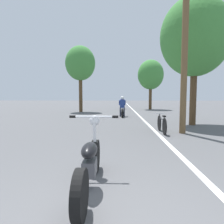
# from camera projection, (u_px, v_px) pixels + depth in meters

# --- Properties ---
(lane_stripe_edge) EXTENTS (0.14, 48.00, 0.01)m
(lane_stripe_edge) POSITION_uv_depth(u_px,v_px,m) (139.00, 115.00, 15.02)
(lane_stripe_edge) COLOR white
(lane_stripe_edge) RESTS_ON ground
(utility_pole) EXTENTS (1.10, 0.24, 7.39)m
(utility_pole) POSITION_uv_depth(u_px,v_px,m) (185.00, 35.00, 7.57)
(utility_pole) COLOR brown
(utility_pole) RESTS_ON ground
(roadside_tree_right_near) EXTENTS (3.38, 3.04, 6.31)m
(roadside_tree_right_near) POSITION_uv_depth(u_px,v_px,m) (195.00, 37.00, 9.77)
(roadside_tree_right_near) COLOR #513A23
(roadside_tree_right_near) RESTS_ON ground
(roadside_tree_right_far) EXTENTS (2.76, 2.48, 5.32)m
(roadside_tree_right_far) POSITION_uv_depth(u_px,v_px,m) (151.00, 75.00, 21.39)
(roadside_tree_right_far) COLOR #513A23
(roadside_tree_right_far) RESTS_ON ground
(roadside_tree_left) EXTENTS (2.70, 2.43, 5.97)m
(roadside_tree_left) POSITION_uv_depth(u_px,v_px,m) (80.00, 64.00, 18.02)
(roadside_tree_left) COLOR #513A23
(roadside_tree_left) RESTS_ON ground
(motorcycle_foreground) EXTENTS (0.89, 2.16, 1.11)m
(motorcycle_foreground) POSITION_uv_depth(u_px,v_px,m) (90.00, 162.00, 3.15)
(motorcycle_foreground) COLOR black
(motorcycle_foreground) RESTS_ON ground
(motorcycle_rider_lead) EXTENTS (0.50, 2.05, 1.45)m
(motorcycle_rider_lead) POSITION_uv_depth(u_px,v_px,m) (122.00, 109.00, 14.16)
(motorcycle_rider_lead) COLOR black
(motorcycle_rider_lead) RESTS_ON ground
(motorcycle_rider_far) EXTENTS (0.50, 2.15, 1.33)m
(motorcycle_rider_far) POSITION_uv_depth(u_px,v_px,m) (122.00, 104.00, 22.47)
(motorcycle_rider_far) COLOR black
(motorcycle_rider_far) RESTS_ON ground
(bicycle_parked) EXTENTS (0.44, 1.61, 0.75)m
(bicycle_parked) POSITION_uv_depth(u_px,v_px,m) (162.00, 124.00, 7.97)
(bicycle_parked) COLOR black
(bicycle_parked) RESTS_ON ground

